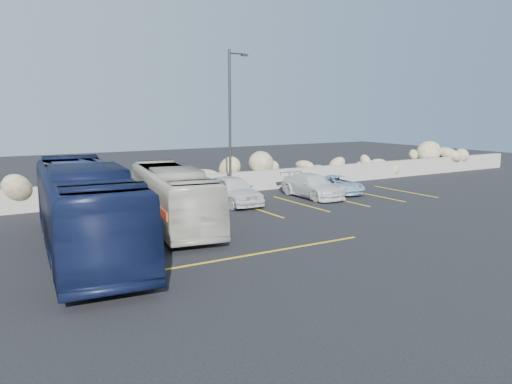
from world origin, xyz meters
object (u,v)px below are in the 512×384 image
lamppost (231,121)px  car_c (312,186)px  car_a (232,190)px  vintage_bus (172,196)px  car_d (338,185)px  tour_coach (85,208)px

lamppost → car_c: bearing=-15.5°
lamppost → car_a: (-0.34, -0.77, -3.54)m
vintage_bus → car_d: (11.52, 2.82, -0.74)m
vintage_bus → car_d: bearing=22.8°
lamppost → car_c: 5.94m
car_a → car_d: car_a is taller
lamppost → vintage_bus: bearing=-142.5°
car_d → car_a: bearing=-179.4°
vintage_bus → car_a: (4.50, 2.95, -0.51)m
car_d → lamppost: bearing=174.1°
vintage_bus → car_c: bearing=23.8°
tour_coach → car_a: tour_coach is taller
lamppost → tour_coach: 11.13m
lamppost → car_d: size_ratio=2.15×
car_a → car_c: size_ratio=0.99×
lamppost → car_d: bearing=-7.6°
tour_coach → car_a: size_ratio=2.53×
vintage_bus → car_d: vintage_bus is taller
car_c → vintage_bus: bearing=-164.5°
vintage_bus → tour_coach: tour_coach is taller
car_a → car_d: (7.02, -0.13, -0.23)m
tour_coach → car_c: 14.31m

